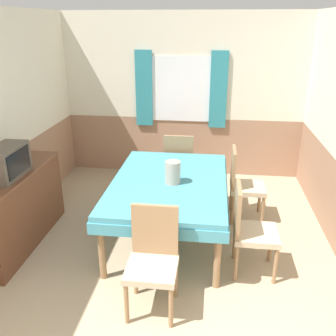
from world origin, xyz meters
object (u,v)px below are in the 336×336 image
Objects in this scene: dining_table at (169,188)px; chair_head_near at (153,257)px; chair_right_near at (249,227)px; chair_right_far at (242,182)px; chair_head_window at (179,162)px; vase at (173,172)px; tv at (6,162)px; sideboard at (16,209)px.

dining_table is 2.05× the size of chair_head_near.
chair_right_near is (0.88, -0.57, -0.13)m from dining_table.
chair_right_near is 1.14m from chair_right_far.
dining_table is 1.20m from chair_head_window.
vase is at bearing -52.31° from chair_right_far.
tv is (-2.56, 0.11, 0.54)m from chair_right_near.
dining_table is 1.05m from chair_right_near.
chair_head_window is 2.42m from tv.
chair_right_near reaches higher than sideboard.
chair_head_near is at bearing -92.39° from vase.
vase is (0.05, -0.07, 0.23)m from dining_table.
chair_right_far is (0.88, 0.57, -0.13)m from dining_table.
chair_right_near is 2.62m from tv.
vase is at bearing -92.39° from chair_head_near.
vase reaches higher than chair_right_far.
vase reaches higher than chair_right_near.
dining_table is 2.05× the size of chair_head_window.
dining_table is at bearing 15.15° from tv.
tv is at bearing -164.85° from dining_table.
chair_head_near is (-0.88, -0.62, 0.00)m from chair_right_near.
dining_table is at bearing 12.13° from sideboard.
chair_right_far is 1.00× the size of chair_head_window.
chair_right_near is at bearing -63.48° from chair_head_window.
chair_head_near is at bearing -23.54° from tv.
dining_table is 1.05m from chair_right_far.
chair_head_near is (-0.00, -1.19, -0.13)m from dining_table.
vase reaches higher than chair_head_window.
chair_right_far is (0.00, 1.14, 0.00)m from chair_right_near.
tv is (0.03, -0.09, 0.60)m from sideboard.
sideboard is 6.09× the size of vase.
sideboard is at bearing -94.41° from chair_right_near.
chair_head_near is at bearing -90.00° from chair_head_window.
sideboard is at bearing 108.51° from tv.
chair_right_far is at bearing -35.32° from chair_head_window.
vase is (-0.83, 0.50, 0.35)m from chair_right_near.
chair_right_near is 1.08m from chair_head_near.
dining_table is 0.24m from vase.
chair_right_near and chair_head_near have the same top height.
chair_head_window is at bearing 92.11° from vase.
dining_table is 7.57× the size of vase.
chair_right_far is 1.00× the size of chair_head_near.
chair_head_window is at bearing 42.28° from sideboard.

